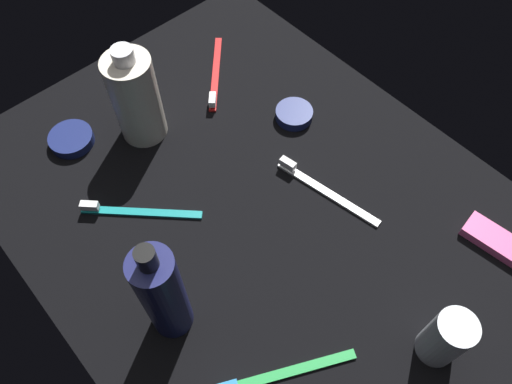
{
  "coord_description": "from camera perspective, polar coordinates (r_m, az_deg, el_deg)",
  "views": [
    {
      "loc": [
        -28.01,
        25.29,
        63.72
      ],
      "look_at": [
        0.0,
        0.0,
        3.0
      ],
      "focal_mm": 34.48,
      "sensor_mm": 36.0,
      "label": 1
    }
  ],
  "objects": [
    {
      "name": "deodorant_stick",
      "position": [
        0.65,
        21.15,
        -15.52
      ],
      "size": [
        4.87,
        4.87,
        9.42
      ],
      "primitive_type": "cylinder",
      "color": "silver",
      "rests_on": "ground_plane"
    },
    {
      "name": "snack_bar_pink",
      "position": [
        0.78,
        26.42,
        -5.32
      ],
      "size": [
        10.82,
        5.29,
        1.5
      ],
      "primitive_type": "cube",
      "rotation": [
        0.0,
        0.0,
        0.13
      ],
      "color": "#E55999",
      "rests_on": "ground_plane"
    },
    {
      "name": "toothbrush_red",
      "position": [
        0.9,
        -4.76,
        13.26
      ],
      "size": [
        13.96,
        13.18,
        2.1
      ],
      "color": "red",
      "rests_on": "ground_plane"
    },
    {
      "name": "toothbrush_white",
      "position": [
        0.75,
        7.62,
        0.5
      ],
      "size": [
        17.92,
        4.44,
        2.1
      ],
      "color": "white",
      "rests_on": "ground_plane"
    },
    {
      "name": "lotion_bottle",
      "position": [
        0.59,
        -10.78,
        -11.55
      ],
      "size": [
        5.22,
        5.22,
        20.52
      ],
      "color": "#1B1E52",
      "rests_on": "ground_plane"
    },
    {
      "name": "toothbrush_teal",
      "position": [
        0.75,
        -14.0,
        -2.13
      ],
      "size": [
        13.62,
        13.53,
        2.1
      ],
      "color": "teal",
      "rests_on": "ground_plane"
    },
    {
      "name": "ground_plane",
      "position": [
        0.75,
        0.0,
        -1.46
      ],
      "size": [
        84.0,
        64.0,
        1.2
      ],
      "primitive_type": "cube",
      "color": "black"
    },
    {
      "name": "cream_tin_left",
      "position": [
        0.85,
        -20.63,
        5.78
      ],
      "size": [
        7.1,
        7.1,
        1.62
      ],
      "primitive_type": "cylinder",
      "color": "navy",
      "rests_on": "ground_plane"
    },
    {
      "name": "cream_tin_right",
      "position": [
        0.83,
        4.44,
        9.0
      ],
      "size": [
        6.24,
        6.24,
        1.67
      ],
      "primitive_type": "cylinder",
      "color": "navy",
      "rests_on": "ground_plane"
    },
    {
      "name": "bodywash_bottle",
      "position": [
        0.78,
        -13.79,
        10.56
      ],
      "size": [
        7.36,
        7.36,
        17.33
      ],
      "color": "silver",
      "rests_on": "ground_plane"
    },
    {
      "name": "toothbrush_green",
      "position": [
        0.64,
        2.57,
        -20.38
      ],
      "size": [
        9.31,
        16.55,
        2.1
      ],
      "color": "green",
      "rests_on": "ground_plane"
    }
  ]
}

